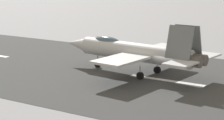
# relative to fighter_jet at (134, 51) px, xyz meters

# --- Properties ---
(ground_plane) EXTENTS (400.00, 400.00, 0.00)m
(ground_plane) POSITION_rel_fighter_jet_xyz_m (-4.23, 0.82, -2.43)
(ground_plane) COLOR gray
(runway_strip) EXTENTS (240.00, 26.00, 0.02)m
(runway_strip) POSITION_rel_fighter_jet_xyz_m (-4.25, 0.82, -2.42)
(runway_strip) COLOR #343535
(runway_strip) RESTS_ON ground
(fighter_jet) EXTENTS (17.98, 13.31, 5.63)m
(fighter_jet) POSITION_rel_fighter_jet_xyz_m (0.00, 0.00, 0.00)
(fighter_jet) COLOR #B0B1B4
(fighter_jet) RESTS_ON ground
(crew_person) EXTENTS (0.70, 0.36, 1.63)m
(crew_person) POSITION_rel_fighter_jet_xyz_m (11.78, -10.70, -1.62)
(crew_person) COLOR #1E2338
(crew_person) RESTS_ON ground
(marker_cone_mid) EXTENTS (0.44, 0.44, 0.55)m
(marker_cone_mid) POSITION_rel_fighter_jet_xyz_m (4.88, -11.76, -2.16)
(marker_cone_mid) COLOR orange
(marker_cone_mid) RESTS_ON ground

